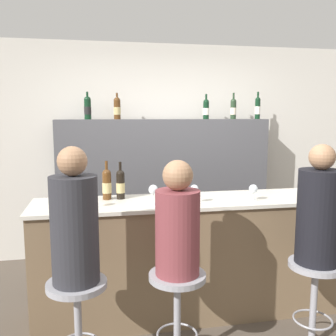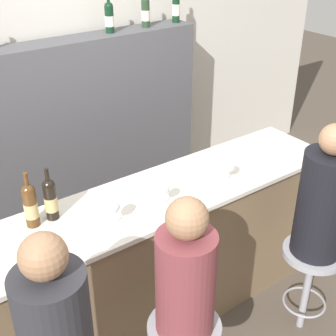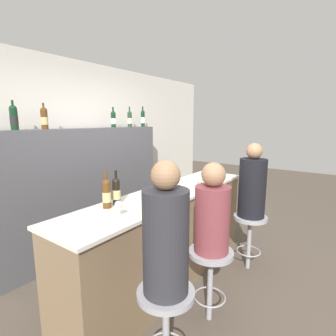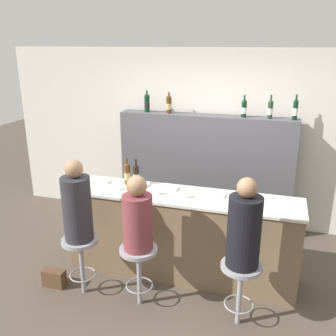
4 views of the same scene
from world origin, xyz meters
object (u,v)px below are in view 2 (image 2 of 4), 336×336
at_px(wine_bottle_counter_1, 50,199).
at_px(wine_glass_2, 164,190).
at_px(wine_glass_3, 229,167).
at_px(wine_glass_0, 30,242).
at_px(guest_seated_middle, 186,275).
at_px(guest_seated_right, 324,200).
at_px(guest_seated_left, 56,333).
at_px(wine_glass_1, 113,208).
at_px(wine_bottle_backbar_2, 109,17).
at_px(bar_stool_right, 311,267).
at_px(wine_bottle_counter_0, 30,205).
at_px(wine_bottle_backbar_4, 176,6).
at_px(wine_bottle_backbar_3, 146,11).

xyz_separation_m(wine_bottle_counter_1, wine_glass_2, (0.59, -0.27, -0.02)).
distance_m(wine_bottle_counter_1, wine_glass_3, 1.13).
bearing_deg(wine_glass_0, wine_glass_2, 0.00).
xyz_separation_m(wine_bottle_counter_1, guest_seated_middle, (0.33, -0.81, -0.14)).
xyz_separation_m(wine_glass_3, guest_seated_right, (0.27, -0.54, -0.07)).
bearing_deg(guest_seated_left, wine_glass_1, 42.78).
height_order(wine_bottle_backbar_2, bar_stool_right, wine_bottle_backbar_2).
bearing_deg(guest_seated_right, wine_bottle_counter_0, 151.29).
relative_size(wine_bottle_backbar_4, wine_glass_3, 2.44).
distance_m(wine_bottle_backbar_3, wine_bottle_backbar_4, 0.32).
height_order(wine_glass_2, guest_seated_left, guest_seated_left).
bearing_deg(wine_glass_3, wine_bottle_backbar_3, 76.43).
relative_size(wine_glass_2, guest_seated_left, 0.17).
bearing_deg(bar_stool_right, wine_glass_1, 154.17).
bearing_deg(wine_glass_2, guest_seated_middle, -115.31).
height_order(guest_seated_middle, guest_seated_right, guest_seated_right).
relative_size(wine_bottle_backbar_2, guest_seated_middle, 0.38).
relative_size(wine_bottle_backbar_4, wine_glass_2, 2.17).
relative_size(wine_bottle_backbar_3, wine_glass_0, 2.21).
xyz_separation_m(wine_bottle_backbar_3, guest_seated_middle, (-1.13, -2.03, -0.81)).
relative_size(wine_glass_1, wine_glass_3, 1.21).
relative_size(wine_bottle_counter_0, wine_bottle_backbar_3, 1.05).
distance_m(guest_seated_left, bar_stool_right, 1.79).
height_order(wine_glass_1, guest_seated_middle, guest_seated_middle).
bearing_deg(wine_bottle_backbar_3, wine_bottle_counter_1, -140.25).
relative_size(wine_bottle_backbar_4, bar_stool_right, 0.50).
distance_m(wine_bottle_counter_1, guest_seated_left, 0.89).
xyz_separation_m(wine_bottle_backbar_2, guest_seated_middle, (-0.78, -2.03, -0.80)).
xyz_separation_m(guest_seated_middle, guest_seated_right, (1.04, 0.00, 0.04)).
height_order(wine_bottle_backbar_2, wine_bottle_backbar_4, wine_bottle_backbar_4).
bearing_deg(guest_seated_right, guest_seated_middle, -180.00).
relative_size(wine_glass_2, wine_glass_3, 1.12).
bearing_deg(wine_glass_3, guest_seated_middle, -144.84).
distance_m(wine_glass_3, bar_stool_right, 0.85).
xyz_separation_m(wine_bottle_backbar_4, guest_seated_left, (-2.12, -2.03, -0.77)).
height_order(wine_bottle_counter_1, bar_stool_right, wine_bottle_counter_1).
bearing_deg(wine_glass_0, wine_bottle_backbar_4, 36.46).
relative_size(wine_bottle_counter_0, wine_bottle_backbar_2, 1.12).
distance_m(wine_bottle_backbar_2, guest_seated_middle, 2.32).
distance_m(wine_bottle_counter_0, wine_glass_2, 0.75).
bearing_deg(guest_seated_left, wine_bottle_counter_0, 74.46).
relative_size(wine_bottle_counter_1, wine_bottle_backbar_4, 0.97).
bearing_deg(guest_seated_left, bar_stool_right, -0.00).
distance_m(wine_bottle_backbar_4, guest_seated_right, 2.21).
height_order(wine_bottle_counter_0, wine_bottle_counter_1, wine_bottle_counter_0).
bearing_deg(guest_seated_middle, guest_seated_right, 0.00).
relative_size(wine_bottle_counter_1, guest_seated_middle, 0.41).
bearing_deg(guest_seated_right, wine_glass_1, 154.17).
distance_m(wine_glass_2, guest_seated_middle, 0.61).
distance_m(wine_bottle_backbar_4, wine_glass_3, 1.78).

